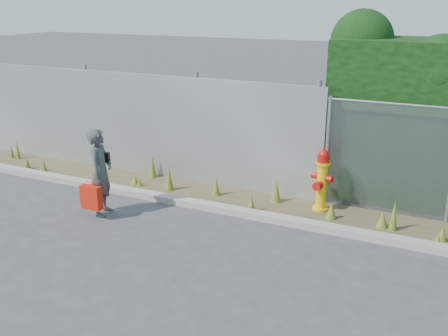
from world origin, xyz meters
TOP-DOWN VIEW (x-y plane):
  - ground at (0.00, 0.00)m, footprint 80.00×80.00m
  - curb at (0.00, 1.80)m, footprint 16.00×0.22m
  - weed_strip at (0.47, 2.39)m, footprint 16.00×1.23m
  - corrugated_fence at (-3.25, 3.01)m, footprint 8.50×0.21m
  - fire_hydrant at (1.08, 2.60)m, footprint 0.40×0.36m
  - woman at (-2.43, 0.84)m, footprint 0.52×0.65m
  - red_tote_bag at (-2.47, 0.58)m, footprint 0.38×0.14m
  - black_shoulder_bag at (-2.46, 0.96)m, footprint 0.24×0.10m

SIDE VIEW (x-z plane):
  - ground at x=0.00m, z-range 0.00..0.00m
  - curb at x=0.00m, z-range 0.00..0.12m
  - weed_strip at x=0.47m, z-range -0.16..0.37m
  - red_tote_bag at x=-2.47m, z-range 0.15..0.66m
  - fire_hydrant at x=1.08m, z-range -0.02..1.17m
  - woman at x=-2.43m, z-range 0.00..1.58m
  - black_shoulder_bag at x=-2.46m, z-range 0.94..1.12m
  - corrugated_fence at x=-3.25m, z-range -0.05..2.25m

